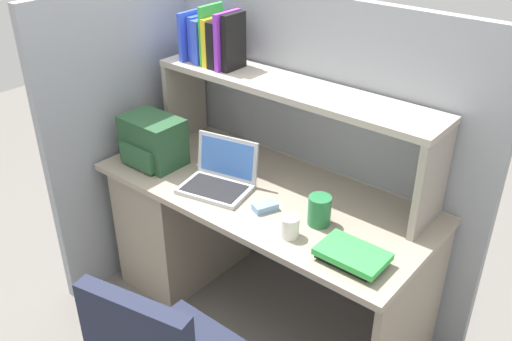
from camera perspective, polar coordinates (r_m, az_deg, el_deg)
ground_plane at (r=3.00m, az=0.63°, el=-13.95°), size 8.00×8.00×0.00m
desk at (r=2.95m, az=-5.23°, el=-4.84°), size 1.60×0.70×0.73m
cubicle_partition_rear at (r=2.81m, az=5.61°, el=1.97°), size 1.84×0.05×1.55m
cubicle_partition_left at (r=3.05m, az=-12.43°, el=3.73°), size 0.05×1.06×1.55m
overhead_hutch at (r=2.54m, az=3.62°, el=6.70°), size 1.44×0.28×0.45m
reference_books_on_shelf at (r=2.75m, az=-4.32°, el=13.26°), size 0.30×0.19×0.28m
laptop at (r=2.56m, az=-3.75°, el=-0.69°), size 0.36×0.31×0.22m
backpack at (r=2.78m, az=-10.59°, el=2.97°), size 0.30×0.23×0.24m
computer_mouse at (r=2.40m, az=0.95°, el=-3.74°), size 0.10×0.12×0.03m
paper_cup at (r=2.23m, az=3.49°, el=-5.79°), size 0.08×0.08×0.09m
snack_canister at (r=2.30m, az=6.53°, el=-4.09°), size 0.10×0.10×0.13m
desk_book_stack at (r=2.14m, az=9.76°, el=-8.59°), size 0.26×0.17×0.05m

